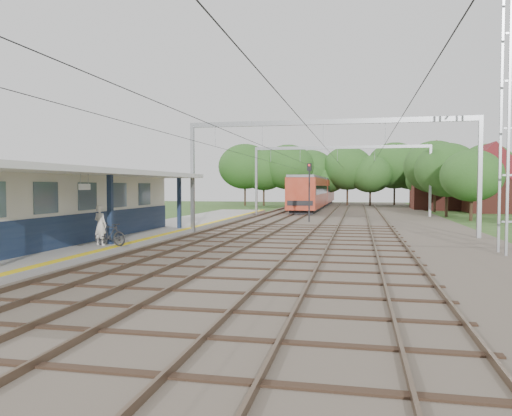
% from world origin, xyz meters
% --- Properties ---
extents(ground, '(160.00, 160.00, 0.00)m').
position_xyz_m(ground, '(0.00, 0.00, 0.00)').
color(ground, '#2D4C1E').
rests_on(ground, ground).
extents(ballast_bed, '(18.00, 90.00, 0.10)m').
position_xyz_m(ballast_bed, '(4.00, 30.00, 0.05)').
color(ballast_bed, '#473D33').
rests_on(ballast_bed, ground).
extents(platform, '(5.00, 52.00, 0.35)m').
position_xyz_m(platform, '(-7.50, 14.00, 0.17)').
color(platform, gray).
rests_on(platform, ground).
extents(yellow_stripe, '(0.45, 52.00, 0.01)m').
position_xyz_m(yellow_stripe, '(-5.25, 14.00, 0.35)').
color(yellow_stripe, yellow).
rests_on(yellow_stripe, platform).
extents(station_building, '(3.41, 18.00, 3.40)m').
position_xyz_m(station_building, '(-8.88, 7.00, 2.04)').
color(station_building, beige).
rests_on(station_building, platform).
extents(canopy, '(6.40, 20.00, 3.44)m').
position_xyz_m(canopy, '(-7.77, 6.00, 3.64)').
color(canopy, '#13213C').
rests_on(canopy, platform).
extents(rail_tracks, '(11.80, 88.00, 0.15)m').
position_xyz_m(rail_tracks, '(1.50, 30.00, 0.18)').
color(rail_tracks, brown).
rests_on(rail_tracks, ballast_bed).
extents(catenary_system, '(17.22, 88.00, 7.00)m').
position_xyz_m(catenary_system, '(3.39, 25.28, 5.51)').
color(catenary_system, gray).
rests_on(catenary_system, ground).
extents(tree_band, '(31.72, 30.88, 8.82)m').
position_xyz_m(tree_band, '(3.84, 57.12, 4.92)').
color(tree_band, '#382619').
rests_on(tree_band, ground).
extents(house_near, '(7.00, 6.12, 7.89)m').
position_xyz_m(house_near, '(21.00, 46.00, 2.99)').
color(house_near, brown).
rests_on(house_near, ground).
extents(house_far, '(8.00, 6.12, 8.66)m').
position_xyz_m(house_far, '(16.00, 52.00, 3.23)').
color(house_far, brown).
rests_on(house_far, ground).
extents(person, '(0.77, 0.62, 1.83)m').
position_xyz_m(person, '(-6.10, 5.43, 1.27)').
color(person, beige).
rests_on(person, platform).
extents(bicycle, '(1.81, 0.87, 1.05)m').
position_xyz_m(bicycle, '(-5.60, 5.36, 0.87)').
color(bicycle, black).
rests_on(bicycle, platform).
extents(train, '(3.12, 38.83, 4.08)m').
position_xyz_m(train, '(-0.50, 54.43, 2.27)').
color(train, black).
rests_on(train, ballast_bed).
extents(signal_post, '(0.38, 0.33, 4.88)m').
position_xyz_m(signal_post, '(1.35, 25.59, 3.21)').
color(signal_post, black).
rests_on(signal_post, ground).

